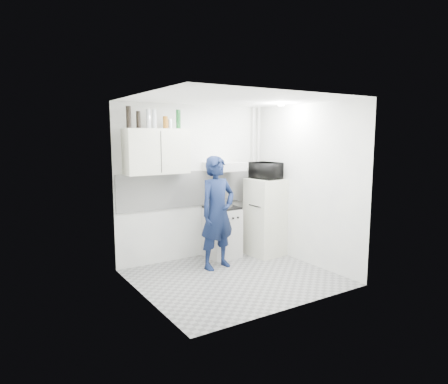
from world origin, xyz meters
TOP-DOWN VIEW (x-y plane):
  - floor at (0.00, 0.00)m, footprint 2.80×2.80m
  - ceiling at (0.00, 0.00)m, footprint 2.80×2.80m
  - wall_back at (0.00, 1.25)m, footprint 2.80×0.00m
  - wall_left at (-1.40, 0.00)m, footprint 0.00×2.60m
  - wall_right at (1.40, 0.00)m, footprint 0.00×2.60m
  - person at (0.02, 0.54)m, footprint 0.71×0.52m
  - stove at (0.40, 1.00)m, footprint 0.53×0.53m
  - fridge at (1.10, 0.68)m, footprint 0.60×0.60m
  - stove_top at (0.40, 1.00)m, footprint 0.51×0.51m
  - saucepan at (0.48, 0.97)m, footprint 0.20×0.20m
  - microwave at (1.10, 0.68)m, footprint 0.56×0.41m
  - bottle_a at (-1.18, 1.07)m, footprint 0.08×0.08m
  - bottle_b at (-1.03, 1.07)m, footprint 0.07×0.07m
  - bottle_c at (-0.87, 1.07)m, footprint 0.07×0.07m
  - bottle_d at (-0.77, 1.07)m, footprint 0.06×0.06m
  - canister_a at (-0.59, 1.07)m, footprint 0.08×0.08m
  - canister_b at (-0.52, 1.07)m, footprint 0.08×0.08m
  - bottle_e at (-0.37, 1.07)m, footprint 0.07×0.07m
  - upper_cabinet at (-0.75, 1.07)m, footprint 1.00×0.35m
  - range_hood at (0.45, 1.00)m, footprint 0.60×0.50m
  - backsplash at (0.00, 1.24)m, footprint 2.74×0.03m
  - pipe_a at (1.30, 1.17)m, footprint 0.05×0.05m
  - pipe_b at (1.18, 1.17)m, footprint 0.04×0.04m
  - ceiling_spot_fixture at (1.00, 0.20)m, footprint 0.10×0.10m

SIDE VIEW (x-z plane):
  - floor at x=0.00m, z-range 0.00..0.00m
  - stove at x=0.40m, z-range 0.00..0.85m
  - fridge at x=1.10m, z-range 0.00..1.35m
  - stove_top at x=0.40m, z-range 0.85..0.88m
  - person at x=0.02m, z-range 0.00..1.78m
  - saucepan at x=0.48m, z-range 0.88..0.99m
  - backsplash at x=0.00m, z-range 0.90..1.50m
  - wall_left at x=-1.40m, z-range 0.00..2.60m
  - wall_right at x=1.40m, z-range 0.00..2.60m
  - pipe_a at x=1.30m, z-range 0.00..2.60m
  - pipe_b at x=1.18m, z-range 0.00..2.60m
  - wall_back at x=0.00m, z-range -0.10..2.70m
  - microwave at x=1.10m, z-range 1.35..1.64m
  - range_hood at x=0.45m, z-range 1.50..1.64m
  - upper_cabinet at x=-0.75m, z-range 1.50..2.20m
  - canister_b at x=-0.52m, z-range 2.20..2.35m
  - canister_a at x=-0.59m, z-range 2.20..2.39m
  - bottle_b at x=-1.03m, z-range 2.20..2.46m
  - bottle_c at x=-0.87m, z-range 2.20..2.48m
  - bottle_d at x=-0.77m, z-range 2.20..2.49m
  - bottle_e at x=-0.37m, z-range 2.20..2.50m
  - bottle_a at x=-1.18m, z-range 2.20..2.52m
  - ceiling_spot_fixture at x=1.00m, z-range 2.56..2.58m
  - ceiling at x=0.00m, z-range 2.60..2.60m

